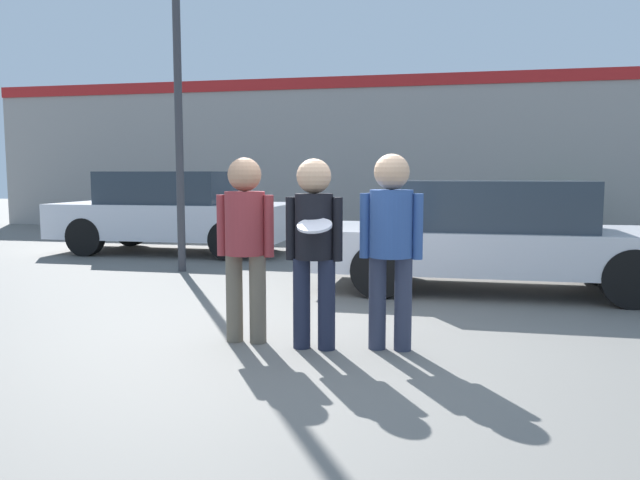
{
  "coord_description": "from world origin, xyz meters",
  "views": [
    {
      "loc": [
        1.15,
        -5.31,
        1.51
      ],
      "look_at": [
        -0.01,
        0.08,
        0.92
      ],
      "focal_mm": 35.0,
      "sensor_mm": 36.0,
      "label": 1
    }
  ],
  "objects_px": {
    "person_left": "(245,234)",
    "parked_car_near": "(494,235)",
    "person_middle_with_frisbee": "(314,238)",
    "person_right": "(391,234)",
    "parked_car_far": "(174,212)",
    "shrub": "(563,213)"
  },
  "relations": [
    {
      "from": "parked_car_near",
      "to": "shrub",
      "type": "distance_m",
      "value": 7.71
    },
    {
      "from": "person_left",
      "to": "parked_car_near",
      "type": "distance_m",
      "value": 3.85
    },
    {
      "from": "parked_car_far",
      "to": "parked_car_near",
      "type": "bearing_deg",
      "value": -25.94
    },
    {
      "from": "person_middle_with_frisbee",
      "to": "parked_car_near",
      "type": "height_order",
      "value": "person_middle_with_frisbee"
    },
    {
      "from": "person_left",
      "to": "parked_car_far",
      "type": "relative_size",
      "value": 0.37
    },
    {
      "from": "parked_car_near",
      "to": "person_right",
      "type": "bearing_deg",
      "value": -108.81
    },
    {
      "from": "person_left",
      "to": "shrub",
      "type": "xyz_separation_m",
      "value": [
        4.36,
        10.49,
        -0.41
      ]
    },
    {
      "from": "parked_car_far",
      "to": "shrub",
      "type": "distance_m",
      "value": 9.09
    },
    {
      "from": "person_middle_with_frisbee",
      "to": "person_right",
      "type": "relative_size",
      "value": 0.98
    },
    {
      "from": "person_left",
      "to": "parked_car_far",
      "type": "height_order",
      "value": "person_left"
    },
    {
      "from": "parked_car_near",
      "to": "person_left",
      "type": "bearing_deg",
      "value": -127.17
    },
    {
      "from": "person_middle_with_frisbee",
      "to": "parked_car_far",
      "type": "xyz_separation_m",
      "value": [
        -4.11,
        5.96,
        -0.18
      ]
    },
    {
      "from": "person_right",
      "to": "parked_car_near",
      "type": "xyz_separation_m",
      "value": [
        1.03,
        3.03,
        -0.28
      ]
    },
    {
      "from": "person_middle_with_frisbee",
      "to": "parked_car_near",
      "type": "bearing_deg",
      "value": 61.97
    },
    {
      "from": "person_left",
      "to": "person_right",
      "type": "relative_size",
      "value": 0.99
    },
    {
      "from": "person_right",
      "to": "shrub",
      "type": "relative_size",
      "value": 1.46
    },
    {
      "from": "parked_car_far",
      "to": "person_left",
      "type": "bearing_deg",
      "value": -59.47
    },
    {
      "from": "parked_car_far",
      "to": "person_right",
      "type": "bearing_deg",
      "value": -50.89
    },
    {
      "from": "person_right",
      "to": "parked_car_near",
      "type": "bearing_deg",
      "value": 71.19
    },
    {
      "from": "person_left",
      "to": "person_middle_with_frisbee",
      "type": "bearing_deg",
      "value": -7.67
    },
    {
      "from": "parked_car_near",
      "to": "parked_car_far",
      "type": "distance_m",
      "value": 6.44
    },
    {
      "from": "person_right",
      "to": "person_left",
      "type": "bearing_deg",
      "value": -178.72
    }
  ]
}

